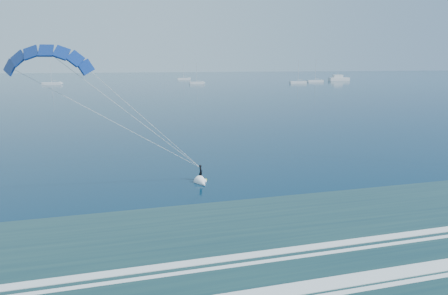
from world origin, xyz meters
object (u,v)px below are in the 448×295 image
kitesurfer_rig (132,116)px  sailboat_1 (52,83)px  sailboat_4 (315,81)px  motor_yacht (339,78)px  sailboat_5 (298,82)px  sailboat_2 (197,83)px  sailboat_3 (184,79)px

kitesurfer_rig → sailboat_1: bearing=99.6°
sailboat_4 → kitesurfer_rig: bearing=-122.2°
motor_yacht → sailboat_5: sailboat_5 is taller
sailboat_2 → sailboat_5: (53.96, -8.07, 0.01)m
sailboat_2 → sailboat_3: bearing=87.9°
sailboat_1 → motor_yacht: bearing=0.2°
kitesurfer_rig → motor_yacht: size_ratio=1.32×
kitesurfer_rig → sailboat_1: 190.31m
kitesurfer_rig → sailboat_4: size_ratio=1.32×
kitesurfer_rig → sailboat_3: (42.77, 226.07, -6.16)m
sailboat_5 → sailboat_4: bearing=32.7°
kitesurfer_rig → motor_yacht: 230.47m
sailboat_1 → sailboat_4: 142.70m
sailboat_3 → sailboat_5: sailboat_5 is taller
kitesurfer_rig → motor_yacht: bearing=54.7°
sailboat_2 → sailboat_3: size_ratio=0.93×
sailboat_2 → sailboat_4: bearing=1.6°
motor_yacht → sailboat_3: size_ratio=1.15×
sailboat_4 → sailboat_5: bearing=-147.3°
motor_yacht → sailboat_2: 93.47m
motor_yacht → sailboat_3: 98.03m
motor_yacht → sailboat_1: sailboat_1 is taller
kitesurfer_rig → sailboat_3: 230.16m
kitesurfer_rig → sailboat_3: size_ratio=1.52×
sailboat_5 → sailboat_2: bearing=171.5°
kitesurfer_rig → sailboat_2: kitesurfer_rig is taller
sailboat_4 → sailboat_2: bearing=-178.4°
sailboat_1 → sailboat_2: 73.96m
sailboat_5 → sailboat_3: bearing=130.6°
kitesurfer_rig → sailboat_3: kitesurfer_rig is taller
kitesurfer_rig → sailboat_5: kitesurfer_rig is taller
sailboat_1 → sailboat_5: size_ratio=1.01×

